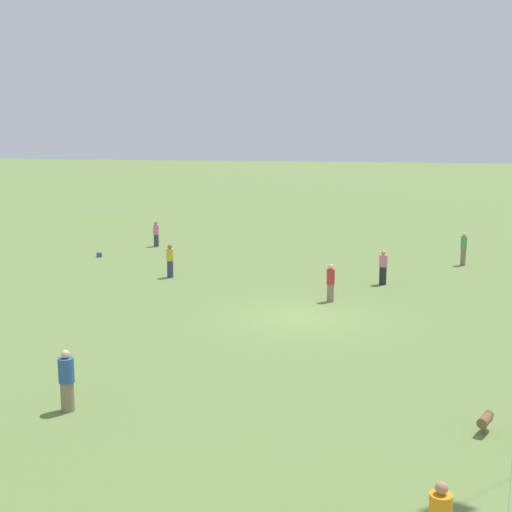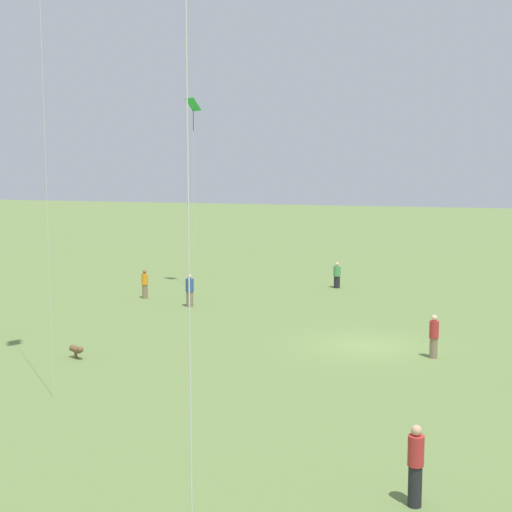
{
  "view_description": "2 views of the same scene",
  "coord_description": "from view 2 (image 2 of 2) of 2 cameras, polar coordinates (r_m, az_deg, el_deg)",
  "views": [
    {
      "loc": [
        28.58,
        3.05,
        8.01
      ],
      "look_at": [
        4.86,
        -1.05,
        3.48
      ],
      "focal_mm": 50.0,
      "sensor_mm": 36.0,
      "label": 1
    },
    {
      "loc": [
        -5.83,
        29.38,
        7.4
      ],
      "look_at": [
        5.15,
        -0.52,
        3.58
      ],
      "focal_mm": 50.0,
      "sensor_mm": 36.0,
      "label": 2
    }
  ],
  "objects": [
    {
      "name": "person_8",
      "position": [
        16.73,
        12.64,
        -16.04
      ],
      "size": [
        0.49,
        0.49,
        1.87
      ],
      "rotation": [
        0.0,
        0.0,
        0.49
      ],
      "color": "#232328",
      "rests_on": "ground_plane"
    },
    {
      "name": "person_9",
      "position": [
        39.11,
        -5.33,
        -2.79
      ],
      "size": [
        0.62,
        0.62,
        1.79
      ],
      "rotation": [
        0.0,
        0.0,
        0.66
      ],
      "color": "#847056",
      "rests_on": "ground_plane"
    },
    {
      "name": "kite_2",
      "position": [
        45.09,
        -5.05,
        11.44
      ],
      "size": [
        1.14,
        1.03,
        11.85
      ],
      "rotation": [
        0.0,
        0.0,
        4.94
      ],
      "color": "green",
      "rests_on": "ground_plane"
    },
    {
      "name": "ground_plane",
      "position": [
        30.85,
        8.75,
        -7.12
      ],
      "size": [
        240.0,
        240.0,
        0.0
      ],
      "primitive_type": "plane",
      "color": "olive"
    },
    {
      "name": "person_11",
      "position": [
        41.95,
        -8.89,
        -2.23
      ],
      "size": [
        0.43,
        0.43,
        1.69
      ],
      "rotation": [
        0.0,
        0.0,
        4.56
      ],
      "color": "#847056",
      "rests_on": "ground_plane"
    },
    {
      "name": "person_4",
      "position": [
        29.24,
        14.04,
        -6.27
      ],
      "size": [
        0.52,
        0.52,
        1.74
      ],
      "rotation": [
        0.0,
        0.0,
        0.7
      ],
      "color": "#847056",
      "rests_on": "ground_plane"
    },
    {
      "name": "person_6",
      "position": [
        45.44,
        6.5,
        -1.56
      ],
      "size": [
        0.63,
        0.63,
        1.64
      ],
      "rotation": [
        0.0,
        0.0,
        1.03
      ],
      "color": "#232328",
      "rests_on": "ground_plane"
    },
    {
      "name": "dog_0",
      "position": [
        29.28,
        -14.14,
        -7.27
      ],
      "size": [
        0.75,
        0.51,
        0.54
      ],
      "rotation": [
        0.0,
        0.0,
        1.13
      ],
      "color": "brown",
      "rests_on": "ground_plane"
    }
  ]
}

